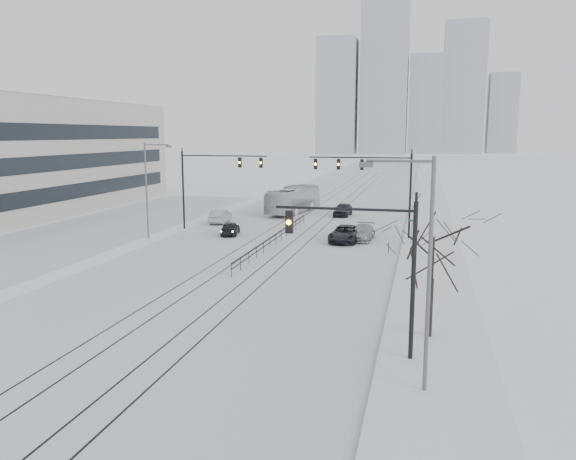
% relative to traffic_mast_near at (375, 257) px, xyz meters
% --- Properties ---
extents(ground, '(500.00, 500.00, 0.00)m').
position_rel_traffic_mast_near_xyz_m(ground, '(-10.79, -6.00, -4.56)').
color(ground, white).
rests_on(ground, ground).
extents(road, '(22.00, 260.00, 0.02)m').
position_rel_traffic_mast_near_xyz_m(road, '(-10.79, 54.00, -4.55)').
color(road, silver).
rests_on(road, ground).
extents(sidewalk_east, '(5.00, 260.00, 0.16)m').
position_rel_traffic_mast_near_xyz_m(sidewalk_east, '(2.71, 54.00, -4.48)').
color(sidewalk_east, silver).
rests_on(sidewalk_east, ground).
extents(curb, '(0.10, 260.00, 0.12)m').
position_rel_traffic_mast_near_xyz_m(curb, '(0.26, 54.00, -4.50)').
color(curb, gray).
rests_on(curb, ground).
extents(parking_strip, '(14.00, 60.00, 0.03)m').
position_rel_traffic_mast_near_xyz_m(parking_strip, '(-30.79, 29.00, -4.55)').
color(parking_strip, silver).
rests_on(parking_strip, ground).
extents(tram_rails, '(5.30, 180.00, 0.01)m').
position_rel_traffic_mast_near_xyz_m(tram_rails, '(-10.79, 34.00, -4.54)').
color(tram_rails, black).
rests_on(tram_rails, ground).
extents(skyline, '(96.00, 48.00, 72.00)m').
position_rel_traffic_mast_near_xyz_m(skyline, '(-5.77, 267.63, 26.08)').
color(skyline, '#9FA4AE').
rests_on(skyline, ground).
extents(traffic_mast_near, '(6.10, 0.37, 7.00)m').
position_rel_traffic_mast_near_xyz_m(traffic_mast_near, '(0.00, 0.00, 0.00)').
color(traffic_mast_near, black).
rests_on(traffic_mast_near, ground).
extents(traffic_mast_ne, '(9.60, 0.37, 8.00)m').
position_rel_traffic_mast_near_xyz_m(traffic_mast_ne, '(-2.64, 29.00, 1.20)').
color(traffic_mast_ne, black).
rests_on(traffic_mast_ne, ground).
extents(traffic_mast_nw, '(9.10, 0.37, 8.00)m').
position_rel_traffic_mast_near_xyz_m(traffic_mast_nw, '(-19.31, 30.00, 1.01)').
color(traffic_mast_nw, black).
rests_on(traffic_mast_nw, ground).
extents(street_light_east, '(2.73, 0.25, 9.00)m').
position_rel_traffic_mast_near_xyz_m(street_light_east, '(1.91, -3.00, 0.65)').
color(street_light_east, '#595B60').
rests_on(street_light_east, ground).
extents(street_light_west, '(2.73, 0.25, 9.00)m').
position_rel_traffic_mast_near_xyz_m(street_light_west, '(-22.99, 24.00, 0.65)').
color(street_light_west, '#595B60').
rests_on(street_light_west, ground).
extents(bare_tree, '(4.40, 4.40, 6.10)m').
position_rel_traffic_mast_near_xyz_m(bare_tree, '(2.41, 3.00, -0.07)').
color(bare_tree, black).
rests_on(bare_tree, ground).
extents(median_fence, '(0.06, 24.00, 1.00)m').
position_rel_traffic_mast_near_xyz_m(median_fence, '(-10.79, 24.00, -4.04)').
color(median_fence, black).
rests_on(median_fence, ground).
extents(street_sign, '(0.70, 0.06, 2.40)m').
position_rel_traffic_mast_near_xyz_m(street_sign, '(1.01, 26.00, -2.96)').
color(street_sign, '#595B60').
rests_on(street_sign, ground).
extents(sedan_sb_inner, '(2.27, 4.11, 1.33)m').
position_rel_traffic_mast_near_xyz_m(sedan_sb_inner, '(-16.37, 27.59, -3.90)').
color(sedan_sb_inner, black).
rests_on(sedan_sb_inner, ground).
extents(sedan_sb_outer, '(1.99, 4.63, 1.48)m').
position_rel_traffic_mast_near_xyz_m(sedan_sb_outer, '(-19.95, 34.43, -3.82)').
color(sedan_sb_outer, '#A2A3A9').
rests_on(sedan_sb_outer, ground).
extents(sedan_nb_front, '(2.67, 5.41, 1.48)m').
position_rel_traffic_mast_near_xyz_m(sedan_nb_front, '(-4.95, 26.71, -3.82)').
color(sedan_nb_front, black).
rests_on(sedan_nb_front, ground).
extents(sedan_nb_right, '(2.19, 4.85, 1.38)m').
position_rel_traffic_mast_near_xyz_m(sedan_nb_right, '(-3.51, 27.94, -3.87)').
color(sedan_nb_right, '#95989C').
rests_on(sedan_nb_right, ground).
extents(sedan_nb_far, '(2.03, 4.56, 1.52)m').
position_rel_traffic_mast_near_xyz_m(sedan_nb_far, '(-7.48, 43.03, -3.80)').
color(sedan_nb_far, black).
rests_on(sedan_nb_far, ground).
extents(box_truck, '(4.63, 12.01, 3.26)m').
position_rel_traffic_mast_near_xyz_m(box_truck, '(-13.88, 44.25, -2.93)').
color(box_truck, '#B6B8BB').
rests_on(box_truck, ground).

